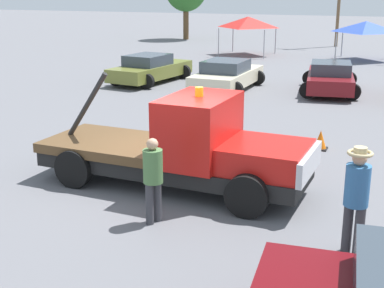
{
  "coord_description": "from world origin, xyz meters",
  "views": [
    {
      "loc": [
        4.76,
        -10.48,
        4.37
      ],
      "look_at": [
        0.5,
        0.0,
        1.05
      ],
      "focal_mm": 50.0,
      "sensor_mm": 36.0,
      "label": 1
    }
  ],
  "objects_px": {
    "parked_car_olive": "(150,69)",
    "canopy_tent_blue": "(366,27)",
    "canopy_tent_red": "(248,22)",
    "traffic_cone": "(320,140)",
    "person_near_truck": "(357,192)",
    "person_at_hood": "(153,175)",
    "parked_car_cream": "(227,75)",
    "parked_car_maroon": "(330,78)",
    "tow_truck": "(187,149)"
  },
  "relations": [
    {
      "from": "canopy_tent_blue",
      "to": "tow_truck",
      "type": "bearing_deg",
      "value": -93.92
    },
    {
      "from": "tow_truck",
      "to": "person_near_truck",
      "type": "bearing_deg",
      "value": -23.77
    },
    {
      "from": "person_at_hood",
      "to": "traffic_cone",
      "type": "height_order",
      "value": "person_at_hood"
    },
    {
      "from": "traffic_cone",
      "to": "parked_car_cream",
      "type": "bearing_deg",
      "value": 124.88
    },
    {
      "from": "tow_truck",
      "to": "traffic_cone",
      "type": "distance_m",
      "value": 4.84
    },
    {
      "from": "parked_car_olive",
      "to": "traffic_cone",
      "type": "relative_size",
      "value": 9.08
    },
    {
      "from": "canopy_tent_blue",
      "to": "parked_car_maroon",
      "type": "bearing_deg",
      "value": -91.93
    },
    {
      "from": "traffic_cone",
      "to": "parked_car_olive",
      "type": "bearing_deg",
      "value": 138.89
    },
    {
      "from": "canopy_tent_red",
      "to": "person_near_truck",
      "type": "bearing_deg",
      "value": -69.95
    },
    {
      "from": "parked_car_olive",
      "to": "canopy_tent_blue",
      "type": "bearing_deg",
      "value": -28.14
    },
    {
      "from": "parked_car_cream",
      "to": "canopy_tent_blue",
      "type": "height_order",
      "value": "canopy_tent_blue"
    },
    {
      "from": "tow_truck",
      "to": "canopy_tent_red",
      "type": "relative_size",
      "value": 2.01
    },
    {
      "from": "parked_car_maroon",
      "to": "canopy_tent_blue",
      "type": "height_order",
      "value": "canopy_tent_blue"
    },
    {
      "from": "traffic_cone",
      "to": "canopy_tent_blue",
      "type": "bearing_deg",
      "value": 91.75
    },
    {
      "from": "parked_car_olive",
      "to": "traffic_cone",
      "type": "xyz_separation_m",
      "value": [
        9.37,
        -8.17,
        -0.4
      ]
    },
    {
      "from": "tow_truck",
      "to": "canopy_tent_red",
      "type": "bearing_deg",
      "value": 105.11
    },
    {
      "from": "person_near_truck",
      "to": "canopy_tent_red",
      "type": "xyz_separation_m",
      "value": [
        -9.61,
        26.31,
        1.05
      ]
    },
    {
      "from": "canopy_tent_blue",
      "to": "parked_car_olive",
      "type": "bearing_deg",
      "value": -125.66
    },
    {
      "from": "person_at_hood",
      "to": "parked_car_cream",
      "type": "bearing_deg",
      "value": 124.88
    },
    {
      "from": "parked_car_maroon",
      "to": "traffic_cone",
      "type": "relative_size",
      "value": 8.89
    },
    {
      "from": "parked_car_cream",
      "to": "traffic_cone",
      "type": "relative_size",
      "value": 8.81
    },
    {
      "from": "parked_car_cream",
      "to": "traffic_cone",
      "type": "distance_m",
      "value": 9.32
    },
    {
      "from": "parked_car_maroon",
      "to": "person_at_hood",
      "type": "bearing_deg",
      "value": 166.91
    },
    {
      "from": "traffic_cone",
      "to": "person_near_truck",
      "type": "bearing_deg",
      "value": -76.04
    },
    {
      "from": "canopy_tent_red",
      "to": "traffic_cone",
      "type": "height_order",
      "value": "canopy_tent_red"
    },
    {
      "from": "parked_car_olive",
      "to": "parked_car_maroon",
      "type": "bearing_deg",
      "value": -78.52
    },
    {
      "from": "parked_car_olive",
      "to": "canopy_tent_blue",
      "type": "distance_m",
      "value": 15.07
    },
    {
      "from": "person_near_truck",
      "to": "canopy_tent_blue",
      "type": "xyz_separation_m",
      "value": [
        -2.12,
        26.38,
        0.94
      ]
    },
    {
      "from": "canopy_tent_red",
      "to": "canopy_tent_blue",
      "type": "relative_size",
      "value": 1.0
    },
    {
      "from": "person_at_hood",
      "to": "parked_car_cream",
      "type": "xyz_separation_m",
      "value": [
        -3.14,
        13.79,
        -0.33
      ]
    },
    {
      "from": "tow_truck",
      "to": "person_near_truck",
      "type": "relative_size",
      "value": 3.31
    },
    {
      "from": "tow_truck",
      "to": "parked_car_cream",
      "type": "distance_m",
      "value": 12.23
    },
    {
      "from": "canopy_tent_red",
      "to": "canopy_tent_blue",
      "type": "xyz_separation_m",
      "value": [
        7.49,
        0.07,
        -0.12
      ]
    },
    {
      "from": "person_at_hood",
      "to": "parked_car_olive",
      "type": "height_order",
      "value": "person_at_hood"
    },
    {
      "from": "person_at_hood",
      "to": "parked_car_maroon",
      "type": "xyz_separation_m",
      "value": [
        1.17,
        14.9,
        -0.33
      ]
    },
    {
      "from": "person_near_truck",
      "to": "person_at_hood",
      "type": "distance_m",
      "value": 3.69
    },
    {
      "from": "tow_truck",
      "to": "parked_car_olive",
      "type": "height_order",
      "value": "tow_truck"
    },
    {
      "from": "parked_car_olive",
      "to": "canopy_tent_red",
      "type": "bearing_deg",
      "value": 1.59
    },
    {
      "from": "parked_car_cream",
      "to": "canopy_tent_blue",
      "type": "distance_m",
      "value": 13.64
    },
    {
      "from": "parked_car_cream",
      "to": "canopy_tent_red",
      "type": "xyz_separation_m",
      "value": [
        -2.78,
        12.65,
        1.52
      ]
    },
    {
      "from": "tow_truck",
      "to": "parked_car_olive",
      "type": "distance_m",
      "value": 14.25
    },
    {
      "from": "person_at_hood",
      "to": "traffic_cone",
      "type": "distance_m",
      "value": 6.56
    },
    {
      "from": "person_near_truck",
      "to": "parked_car_maroon",
      "type": "bearing_deg",
      "value": -143.17
    },
    {
      "from": "parked_car_olive",
      "to": "traffic_cone",
      "type": "height_order",
      "value": "parked_car_olive"
    },
    {
      "from": "canopy_tent_blue",
      "to": "traffic_cone",
      "type": "bearing_deg",
      "value": -88.25
    },
    {
      "from": "parked_car_olive",
      "to": "parked_car_cream",
      "type": "height_order",
      "value": "same"
    },
    {
      "from": "parked_car_maroon",
      "to": "traffic_cone",
      "type": "xyz_separation_m",
      "value": [
        1.01,
        -8.75,
        -0.39
      ]
    },
    {
      "from": "canopy_tent_red",
      "to": "parked_car_olive",
      "type": "bearing_deg",
      "value": -95.93
    },
    {
      "from": "parked_car_cream",
      "to": "person_at_hood",
      "type": "bearing_deg",
      "value": -166.33
    },
    {
      "from": "person_near_truck",
      "to": "canopy_tent_blue",
      "type": "distance_m",
      "value": 26.49
    }
  ]
}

